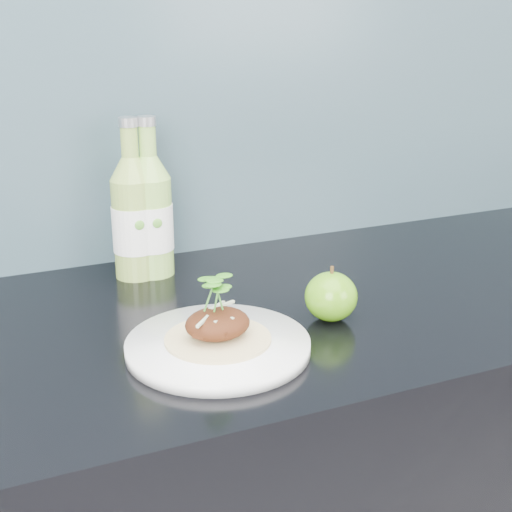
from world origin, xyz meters
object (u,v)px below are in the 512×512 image
object	(u,v)px
green_apple	(331,297)
cider_bottle_right	(151,216)
dinner_plate	(218,346)
cider_bottle_left	(134,218)

from	to	relation	value
green_apple	cider_bottle_right	bearing A→B (deg)	121.99
cider_bottle_right	green_apple	bearing A→B (deg)	-61.93
dinner_plate	cider_bottle_left	world-z (taller)	cider_bottle_left
green_apple	cider_bottle_left	xyz separation A→B (m)	(-0.21, 0.28, 0.06)
dinner_plate	cider_bottle_left	xyz separation A→B (m)	(-0.02, 0.31, 0.09)
cider_bottle_right	dinner_plate	bearing A→B (deg)	-94.81
green_apple	cider_bottle_right	world-z (taller)	cider_bottle_right
dinner_plate	cider_bottle_right	bearing A→B (deg)	89.10
cider_bottle_left	dinner_plate	bearing A→B (deg)	-109.06
dinner_plate	cider_bottle_left	distance (m)	0.33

